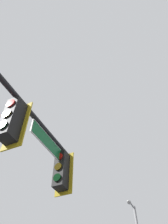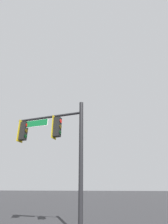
% 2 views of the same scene
% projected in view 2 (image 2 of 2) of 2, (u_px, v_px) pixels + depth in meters
% --- Properties ---
extents(signal_pole_near, '(4.14, 0.55, 6.31)m').
position_uv_depth(signal_pole_near, '(55.00, 139.00, 9.42)').
color(signal_pole_near, black).
rests_on(signal_pole_near, ground_plane).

